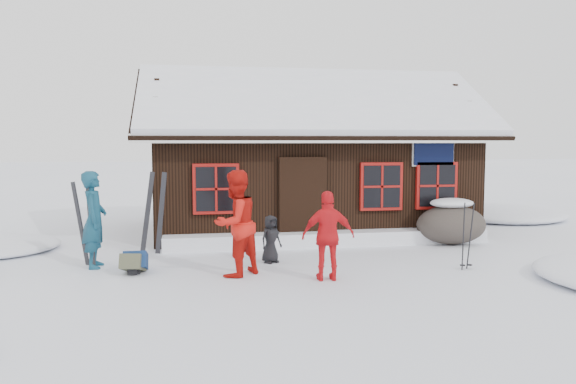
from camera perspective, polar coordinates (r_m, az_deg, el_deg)
name	(u,v)px	position (r m, az deg, el deg)	size (l,w,h in m)	color
ground	(282,270)	(10.66, -0.63, -7.94)	(120.00, 120.00, 0.00)	white
mountain_hut	(306,172)	(15.58, 1.82, 2.07)	(8.90, 6.09, 4.42)	black
snow_drift	(330,238)	(13.09, 4.26, -4.71)	(7.60, 0.60, 0.35)	white
snow_mounds	(340,249)	(12.79, 5.35, -5.75)	(20.60, 13.20, 0.48)	white
skier_teal	(94,219)	(11.35, -19.08, -2.65)	(0.68, 0.44, 1.86)	navy
skier_orange_left	(236,223)	(10.09, -5.36, -3.19)	(0.93, 0.72, 1.91)	red
skier_orange_right	(328,236)	(9.78, 4.11, -4.47)	(0.92, 0.38, 1.57)	red
skier_crouched	(271,239)	(11.21, -1.76, -4.80)	(0.47, 0.30, 0.96)	black
boulder	(451,223)	(13.79, 16.24, -3.06)	(1.66, 1.25, 0.97)	#453D37
ski_pair_mid	(86,225)	(11.57, -19.88, -3.19)	(0.48, 0.39, 1.69)	black
ski_pair_right	(154,214)	(12.34, -13.44, -2.20)	(0.62, 0.25, 1.82)	black
ski_poles	(467,237)	(11.13, 17.71, -4.39)	(0.23, 0.12, 1.31)	black
backpack_blue	(136,265)	(10.82, -15.19, -7.13)	(0.41, 0.54, 0.29)	navy
backpack_olive	(133,266)	(10.73, -15.45, -7.29)	(0.38, 0.50, 0.27)	#494A35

